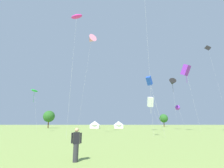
{
  "coord_description": "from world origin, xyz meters",
  "views": [
    {
      "loc": [
        -0.09,
        -2.29,
        1.98
      ],
      "look_at": [
        0.0,
        32.0,
        10.26
      ],
      "focal_mm": 26.04,
      "sensor_mm": 36.0,
      "label": 1
    }
  ],
  "objects_px": {
    "kite_black_diamond": "(208,49)",
    "kite_pink_delta": "(91,40)",
    "kite_green_parafoil": "(34,91)",
    "kite_purple_delta": "(178,108)",
    "kite_black_delta": "(172,82)",
    "tree_distant_right": "(48,116)",
    "festival_tent_left": "(118,124)",
    "kite_white_box": "(150,102)",
    "kite_magenta_parafoil": "(76,17)",
    "kite_purple_box": "(185,70)",
    "person_spectator": "(76,145)",
    "tree_distant_left": "(163,118)",
    "kite_blue_box": "(149,81)",
    "festival_tent_center": "(94,124)"
  },
  "relations": [
    {
      "from": "kite_green_parafoil",
      "to": "person_spectator",
      "type": "height_order",
      "value": "kite_green_parafoil"
    },
    {
      "from": "kite_magenta_parafoil",
      "to": "kite_black_delta",
      "type": "xyz_separation_m",
      "value": [
        25.66,
        24.68,
        -5.97
      ]
    },
    {
      "from": "kite_pink_delta",
      "to": "kite_white_box",
      "type": "relative_size",
      "value": 2.44
    },
    {
      "from": "tree_distant_right",
      "to": "kite_white_box",
      "type": "bearing_deg",
      "value": -30.87
    },
    {
      "from": "kite_green_parafoil",
      "to": "tree_distant_right",
      "type": "bearing_deg",
      "value": 103.83
    },
    {
      "from": "kite_magenta_parafoil",
      "to": "kite_purple_delta",
      "type": "bearing_deg",
      "value": 45.45
    },
    {
      "from": "kite_green_parafoil",
      "to": "tree_distant_right",
      "type": "relative_size",
      "value": 1.42
    },
    {
      "from": "person_spectator",
      "to": "kite_green_parafoil",
      "type": "bearing_deg",
      "value": 119.92
    },
    {
      "from": "kite_green_parafoil",
      "to": "kite_black_delta",
      "type": "relative_size",
      "value": 0.62
    },
    {
      "from": "kite_magenta_parafoil",
      "to": "kite_black_diamond",
      "type": "height_order",
      "value": "kite_black_diamond"
    },
    {
      "from": "kite_white_box",
      "to": "tree_distant_right",
      "type": "relative_size",
      "value": 1.33
    },
    {
      "from": "kite_magenta_parafoil",
      "to": "kite_blue_box",
      "type": "height_order",
      "value": "kite_magenta_parafoil"
    },
    {
      "from": "festival_tent_center",
      "to": "kite_purple_box",
      "type": "bearing_deg",
      "value": -39.63
    },
    {
      "from": "kite_purple_delta",
      "to": "festival_tent_center",
      "type": "bearing_deg",
      "value": 161.49
    },
    {
      "from": "kite_blue_box",
      "to": "festival_tent_center",
      "type": "xyz_separation_m",
      "value": [
        -12.36,
        40.33,
        -6.76
      ]
    },
    {
      "from": "kite_black_delta",
      "to": "festival_tent_left",
      "type": "bearing_deg",
      "value": 139.74
    },
    {
      "from": "kite_blue_box",
      "to": "kite_white_box",
      "type": "xyz_separation_m",
      "value": [
        5.18,
        21.86,
        -0.46
      ]
    },
    {
      "from": "kite_green_parafoil",
      "to": "tree_distant_left",
      "type": "bearing_deg",
      "value": 48.56
    },
    {
      "from": "kite_purple_delta",
      "to": "festival_tent_left",
      "type": "bearing_deg",
      "value": 153.87
    },
    {
      "from": "kite_pink_delta",
      "to": "tree_distant_left",
      "type": "bearing_deg",
      "value": 59.13
    },
    {
      "from": "kite_purple_box",
      "to": "kite_purple_delta",
      "type": "distance_m",
      "value": 15.63
    },
    {
      "from": "kite_purple_box",
      "to": "person_spectator",
      "type": "distance_m",
      "value": 42.54
    },
    {
      "from": "kite_black_diamond",
      "to": "kite_white_box",
      "type": "bearing_deg",
      "value": -178.19
    },
    {
      "from": "kite_black_diamond",
      "to": "festival_tent_center",
      "type": "xyz_separation_m",
      "value": [
        -36.62,
        17.87,
        -22.81
      ]
    },
    {
      "from": "kite_blue_box",
      "to": "tree_distant_left",
      "type": "xyz_separation_m",
      "value": [
        22.86,
        67.58,
        -3.73
      ]
    },
    {
      "from": "kite_magenta_parafoil",
      "to": "tree_distant_right",
      "type": "xyz_separation_m",
      "value": [
        -19.56,
        42.4,
        -15.94
      ]
    },
    {
      "from": "tree_distant_right",
      "to": "kite_pink_delta",
      "type": "bearing_deg",
      "value": -57.22
    },
    {
      "from": "kite_green_parafoil",
      "to": "kite_purple_delta",
      "type": "height_order",
      "value": "kite_green_parafoil"
    },
    {
      "from": "kite_green_parafoil",
      "to": "kite_blue_box",
      "type": "bearing_deg",
      "value": -30.14
    },
    {
      "from": "kite_purple_box",
      "to": "tree_distant_right",
      "type": "relative_size",
      "value": 2.53
    },
    {
      "from": "kite_black_diamond",
      "to": "kite_pink_delta",
      "type": "distance_m",
      "value": 36.81
    },
    {
      "from": "kite_magenta_parafoil",
      "to": "kite_purple_delta",
      "type": "distance_m",
      "value": 43.13
    },
    {
      "from": "kite_black_diamond",
      "to": "festival_tent_left",
      "type": "distance_m",
      "value": 39.91
    },
    {
      "from": "kite_black_delta",
      "to": "kite_magenta_parafoil",
      "type": "bearing_deg",
      "value": -136.11
    },
    {
      "from": "kite_green_parafoil",
      "to": "kite_black_delta",
      "type": "xyz_separation_m",
      "value": [
        37.9,
        12.03,
        5.1
      ]
    },
    {
      "from": "kite_black_diamond",
      "to": "kite_blue_box",
      "type": "bearing_deg",
      "value": -137.2
    },
    {
      "from": "kite_black_delta",
      "to": "tree_distant_right",
      "type": "xyz_separation_m",
      "value": [
        -45.23,
        17.72,
        -9.97
      ]
    },
    {
      "from": "kite_magenta_parafoil",
      "to": "tree_distant_right",
      "type": "relative_size",
      "value": 3.01
    },
    {
      "from": "kite_magenta_parafoil",
      "to": "kite_white_box",
      "type": "distance_m",
      "value": 29.62
    },
    {
      "from": "kite_magenta_parafoil",
      "to": "kite_black_diamond",
      "type": "relative_size",
      "value": 0.81
    },
    {
      "from": "kite_magenta_parafoil",
      "to": "kite_purple_box",
      "type": "height_order",
      "value": "kite_magenta_parafoil"
    },
    {
      "from": "kite_pink_delta",
      "to": "kite_blue_box",
      "type": "bearing_deg",
      "value": -46.69
    },
    {
      "from": "kite_pink_delta",
      "to": "kite_blue_box",
      "type": "relative_size",
      "value": 2.52
    },
    {
      "from": "kite_white_box",
      "to": "tree_distant_right",
      "type": "distance_m",
      "value": 43.03
    },
    {
      "from": "festival_tent_left",
      "to": "kite_green_parafoil",
      "type": "bearing_deg",
      "value": -128.94
    },
    {
      "from": "kite_black_delta",
      "to": "festival_tent_left",
      "type": "height_order",
      "value": "kite_black_delta"
    },
    {
      "from": "kite_black_delta",
      "to": "tree_distant_right",
      "type": "bearing_deg",
      "value": 158.61
    },
    {
      "from": "kite_blue_box",
      "to": "festival_tent_left",
      "type": "relative_size",
      "value": 2.17
    },
    {
      "from": "person_spectator",
      "to": "festival_tent_left",
      "type": "bearing_deg",
      "value": 85.37
    },
    {
      "from": "kite_magenta_parafoil",
      "to": "tree_distant_left",
      "type": "xyz_separation_m",
      "value": [
        34.95,
        66.1,
        -16.05
      ]
    }
  ]
}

